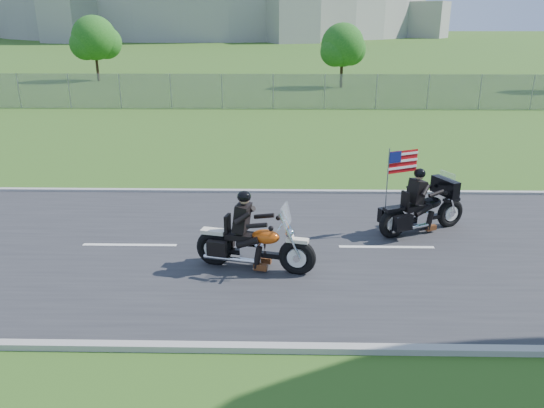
{
  "coord_description": "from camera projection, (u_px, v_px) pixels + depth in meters",
  "views": [
    {
      "loc": [
        1.57,
        -11.31,
        5.07
      ],
      "look_at": [
        1.34,
        0.0,
        1.08
      ],
      "focal_mm": 35.0,
      "sensor_mm": 36.0,
      "label": 1
    }
  ],
  "objects": [
    {
      "name": "tree_fence_mid",
      "position": [
        95.0,
        40.0,
        43.65
      ],
      "size": [
        3.96,
        3.69,
        5.3
      ],
      "color": "#382316",
      "rests_on": "ground"
    },
    {
      "name": "road",
      "position": [
        215.0,
        247.0,
        12.37
      ],
      "size": [
        120.0,
        8.0,
        0.04
      ],
      "primitive_type": "cube",
      "color": "#28282B",
      "rests_on": "ground"
    },
    {
      "name": "curb_north",
      "position": [
        231.0,
        192.0,
        16.18
      ],
      "size": [
        120.0,
        0.18,
        0.12
      ],
      "primitive_type": "cube",
      "color": "#9E9B93",
      "rests_on": "ground"
    },
    {
      "name": "motorcycle_lead",
      "position": [
        253.0,
        246.0,
        11.1
      ],
      "size": [
        2.59,
        1.03,
        1.76
      ],
      "rotation": [
        0.0,
        0.0,
        -0.23
      ],
      "color": "black",
      "rests_on": "ground"
    },
    {
      "name": "fence",
      "position": [
        171.0,
        91.0,
        31.0
      ],
      "size": [
        60.0,
        0.03,
        2.0
      ],
      "primitive_type": "cube",
      "color": "gray",
      "rests_on": "ground"
    },
    {
      "name": "motorcycle_follow",
      "position": [
        422.0,
        211.0,
        13.03
      ],
      "size": [
        2.36,
        1.36,
        2.1
      ],
      "rotation": [
        0.0,
        0.0,
        0.44
      ],
      "color": "black",
      "rests_on": "ground"
    },
    {
      "name": "curb_south",
      "position": [
        184.0,
        347.0,
        8.54
      ],
      "size": [
        120.0,
        0.18,
        0.12
      ],
      "primitive_type": "cube",
      "color": "#9E9B93",
      "rests_on": "ground"
    },
    {
      "name": "ground",
      "position": [
        215.0,
        247.0,
        12.38
      ],
      "size": [
        420.0,
        420.0,
        0.0
      ],
      "primitive_type": "plane",
      "color": "#3B5C1C",
      "rests_on": "ground"
    },
    {
      "name": "tree_fence_near",
      "position": [
        343.0,
        47.0,
        39.6
      ],
      "size": [
        3.52,
        3.28,
        4.75
      ],
      "color": "#382316",
      "rests_on": "ground"
    }
  ]
}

